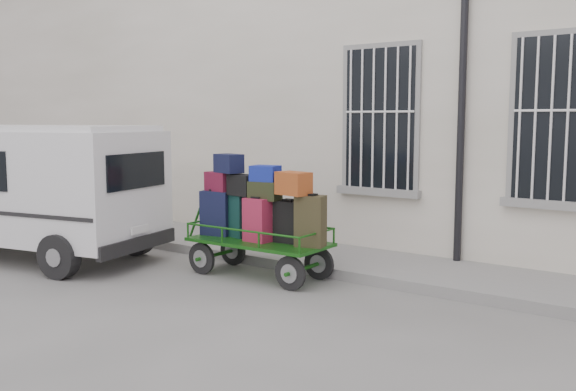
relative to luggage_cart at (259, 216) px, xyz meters
The scene contains 5 objects.
ground 1.72m from the luggage_cart, 36.41° to the right, with size 80.00×80.00×0.00m, color #63635E.
building 5.22m from the luggage_cart, 75.56° to the left, with size 24.00×5.15×6.00m.
sidewalk 1.95m from the luggage_cart, 48.04° to the left, with size 24.00×1.70×0.15m, color gray.
luggage_cart is the anchor object (origin of this frame).
van 3.93m from the luggage_cart, 162.21° to the right, with size 4.52×2.60×2.14m.
Camera 1 is at (4.45, -6.14, 2.24)m, focal length 40.00 mm.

